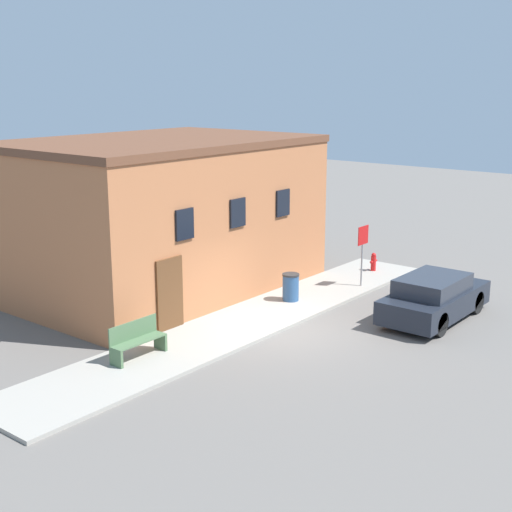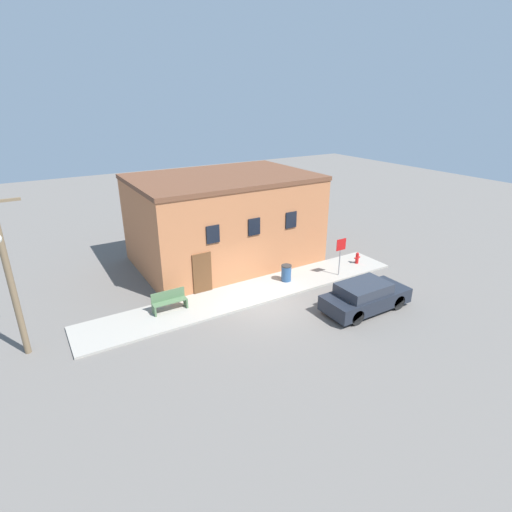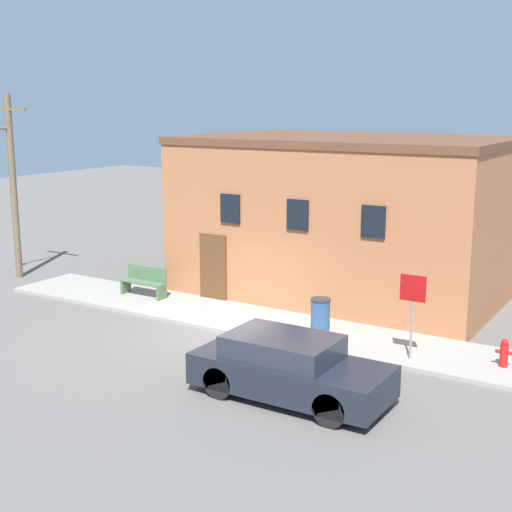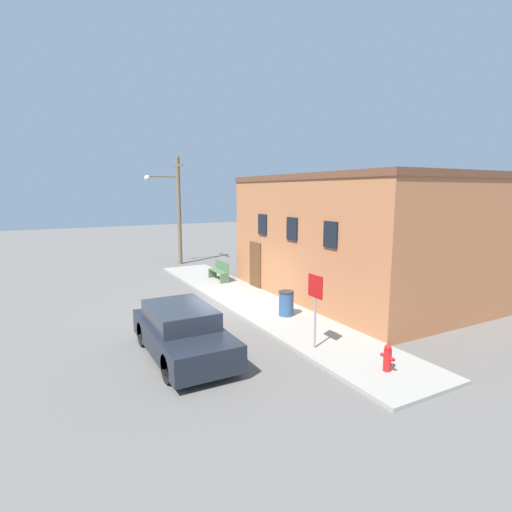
% 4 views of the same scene
% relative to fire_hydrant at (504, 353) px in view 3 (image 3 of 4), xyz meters
% --- Properties ---
extents(ground_plane, '(80.00, 80.00, 0.00)m').
position_rel_fire_hydrant_xyz_m(ground_plane, '(-7.28, -1.22, -0.45)').
color(ground_plane, '#66605B').
extents(sidewalk, '(17.25, 2.58, 0.10)m').
position_rel_fire_hydrant_xyz_m(sidewalk, '(-7.28, 0.07, -0.40)').
color(sidewalk, '#9E998E').
rests_on(sidewalk, ground).
extents(brick_building, '(10.23, 7.09, 5.20)m').
position_rel_fire_hydrant_xyz_m(brick_building, '(-6.35, 4.84, 2.16)').
color(brick_building, '#B26B42').
rests_on(brick_building, ground).
extents(fire_hydrant, '(0.41, 0.20, 0.69)m').
position_rel_fire_hydrant_xyz_m(fire_hydrant, '(0.00, 0.00, 0.00)').
color(fire_hydrant, red).
rests_on(fire_hydrant, sidewalk).
extents(stop_sign, '(0.65, 0.06, 2.13)m').
position_rel_fire_hydrant_xyz_m(stop_sign, '(-2.07, -0.70, 1.14)').
color(stop_sign, gray).
rests_on(stop_sign, sidewalk).
extents(bench, '(1.60, 0.44, 0.96)m').
position_rel_fire_hydrant_xyz_m(bench, '(-11.49, 0.42, 0.12)').
color(bench, '#4C6B47').
rests_on(bench, sidewalk).
extents(trash_bin, '(0.56, 0.56, 0.90)m').
position_rel_fire_hydrant_xyz_m(trash_bin, '(-5.00, 0.23, 0.11)').
color(trash_bin, '#2D517F').
rests_on(trash_bin, sidewalk).
extents(utility_pole, '(1.80, 2.16, 6.58)m').
position_rel_fire_hydrant_xyz_m(utility_pole, '(-17.37, 0.11, 3.17)').
color(utility_pole, brown).
rests_on(utility_pole, ground).
extents(parked_car, '(4.29, 1.80, 1.39)m').
position_rel_fire_hydrant_xyz_m(parked_car, '(-3.57, -4.11, 0.23)').
color(parked_car, black).
rests_on(parked_car, ground).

